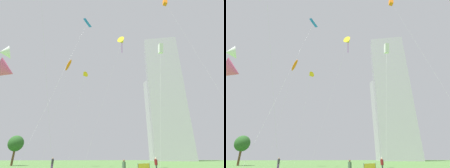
% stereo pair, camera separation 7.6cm
% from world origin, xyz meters
% --- Properties ---
extents(person_standing_0, '(0.37, 0.37, 1.65)m').
position_xyz_m(person_standing_0, '(2.16, 0.63, 0.95)').
color(person_standing_0, maroon).
rests_on(person_standing_0, ground).
extents(person_standing_1, '(0.41, 0.41, 1.86)m').
position_xyz_m(person_standing_1, '(-7.60, 14.63, 1.07)').
color(person_standing_1, '#593372').
rests_on(person_standing_1, ground).
extents(person_standing_2, '(0.41, 0.41, 1.85)m').
position_xyz_m(person_standing_2, '(7.79, 6.25, 1.07)').
color(person_standing_2, '#2D2D33').
rests_on(person_standing_2, ground).
extents(kite_flying_0, '(3.48, 3.03, 17.46)m').
position_xyz_m(kite_flying_0, '(8.27, 1.21, 16.64)').
color(kite_flying_0, silver).
rests_on(kite_flying_0, ground).
extents(kite_flying_1, '(8.46, 8.14, 27.97)m').
position_xyz_m(kite_flying_1, '(4.90, 13.20, 26.98)').
color(kite_flying_1, silver).
rests_on(kite_flying_1, ground).
extents(kite_flying_2, '(3.38, 1.85, 13.92)m').
position_xyz_m(kite_flying_2, '(-11.83, -0.48, 13.06)').
color(kite_flying_2, silver).
rests_on(kite_flying_2, ground).
extents(kite_flying_4, '(6.18, 5.60, 31.83)m').
position_xyz_m(kite_flying_4, '(12.33, 4.56, 30.75)').
color(kite_flying_4, silver).
rests_on(kite_flying_4, ground).
extents(kite_flying_5, '(3.11, 2.63, 21.42)m').
position_xyz_m(kite_flying_5, '(-3.52, 19.43, 20.65)').
color(kite_flying_5, silver).
rests_on(kite_flying_5, ground).
extents(kite_flying_6, '(6.51, 10.66, 29.73)m').
position_xyz_m(kite_flying_6, '(-3.21, 10.13, 28.60)').
color(kite_flying_6, silver).
rests_on(kite_flying_6, ground).
extents(kite_flying_7, '(5.36, 5.92, 25.23)m').
position_xyz_m(kite_flying_7, '(-7.92, 21.13, 24.06)').
color(kite_flying_7, silver).
rests_on(kite_flying_7, ground).
extents(kite_flying_8, '(6.61, 4.12, 15.09)m').
position_xyz_m(kite_flying_8, '(-14.07, 4.86, 13.34)').
color(kite_flying_8, silver).
rests_on(kite_flying_8, ground).
extents(park_tree_0, '(3.83, 3.83, 7.34)m').
position_xyz_m(park_tree_0, '(-20.65, 31.58, 5.28)').
color(park_tree_0, brown).
rests_on(park_tree_0, ground).
extents(distant_highrise_0, '(22.75, 18.99, 63.07)m').
position_xyz_m(distant_highrise_0, '(55.42, 107.97, 31.54)').
color(distant_highrise_0, '#A8A8AD').
rests_on(distant_highrise_0, ground).
extents(distant_highrise_1, '(27.60, 20.83, 91.55)m').
position_xyz_m(distant_highrise_1, '(53.44, 93.14, 45.78)').
color(distant_highrise_1, '#A8A8AD').
rests_on(distant_highrise_1, ground).
extents(event_banner, '(2.21, 1.99, 1.19)m').
position_xyz_m(event_banner, '(5.73, 5.26, 0.64)').
color(event_banner, '#4C4C4C').
rests_on(event_banner, ground).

